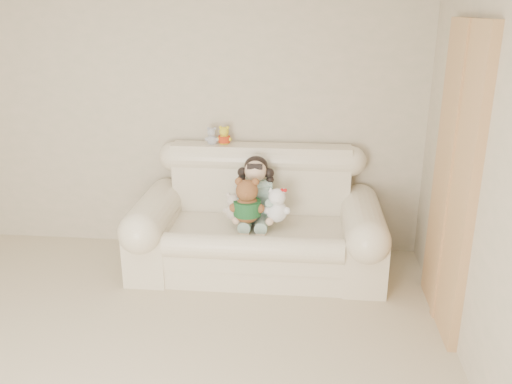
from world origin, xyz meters
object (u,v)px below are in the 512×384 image
at_px(cream_teddy, 233,204).
at_px(brown_teddy, 247,196).
at_px(white_cat, 277,201).
at_px(sofa, 257,215).
at_px(seated_child, 256,189).

bearing_deg(cream_teddy, brown_teddy, -18.27).
distance_m(brown_teddy, cream_teddy, 0.15).
bearing_deg(brown_teddy, white_cat, -7.25).
xyz_separation_m(white_cat, cream_teddy, (-0.36, 0.01, -0.04)).
bearing_deg(white_cat, cream_teddy, 167.12).
height_order(brown_teddy, white_cat, brown_teddy).
relative_size(sofa, seated_child, 3.62).
height_order(sofa, seated_child, sofa).
bearing_deg(seated_child, sofa, -84.71).
bearing_deg(sofa, white_cat, -29.53).
bearing_deg(brown_teddy, seated_child, 60.47).
distance_m(seated_child, brown_teddy, 0.23).
xyz_separation_m(brown_teddy, white_cat, (0.24, 0.04, -0.05)).
height_order(seated_child, brown_teddy, seated_child).
distance_m(sofa, brown_teddy, 0.26).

